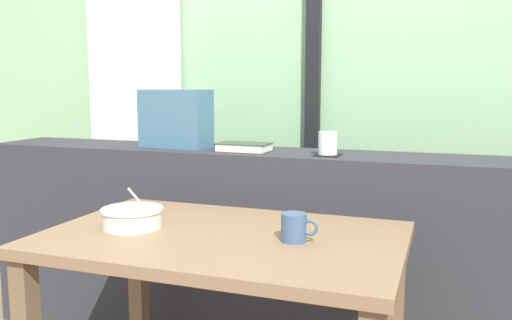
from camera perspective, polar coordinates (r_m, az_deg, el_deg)
The scene contains 11 objects.
outdoor_backdrop at distance 2.81m, azimuth 6.19°, elevation 12.63°, with size 4.80×0.08×2.80m, color #8EBC89.
curtain_left_panel at distance 3.11m, azimuth -12.88°, elevation 9.27°, with size 0.56×0.06×2.50m, color white.
window_divider_post at distance 2.73m, azimuth 6.12°, elevation 10.67°, with size 0.07×0.05×2.60m, color black.
dark_console_ledge at distance 2.37m, azimuth 2.54°, elevation -9.87°, with size 2.80×0.35×0.89m, color #2D2D33.
breakfast_table at distance 1.73m, azimuth -3.53°, elevation -11.33°, with size 1.12×0.71×0.71m.
coaster_square at distance 2.16m, azimuth 7.63°, elevation 0.53°, with size 0.10×0.10×0.01m, color black.
juice_glass at distance 2.15m, azimuth 7.66°, elevation 1.74°, with size 0.08×0.08×0.09m.
closed_book at distance 2.28m, azimuth -1.35°, elevation 1.39°, with size 0.23×0.15×0.04m.
throw_pillow at distance 2.45m, azimuth -8.56°, elevation 4.39°, with size 0.32×0.14×0.26m, color #426B84.
soup_bowl at distance 1.80m, azimuth -13.03°, elevation -5.99°, with size 0.20×0.20×0.14m.
ceramic_mug at distance 1.61m, azimuth 4.12°, elevation -7.17°, with size 0.11×0.08×0.08m.
Camera 1 is at (0.66, -1.60, 1.17)m, focal length 37.54 mm.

